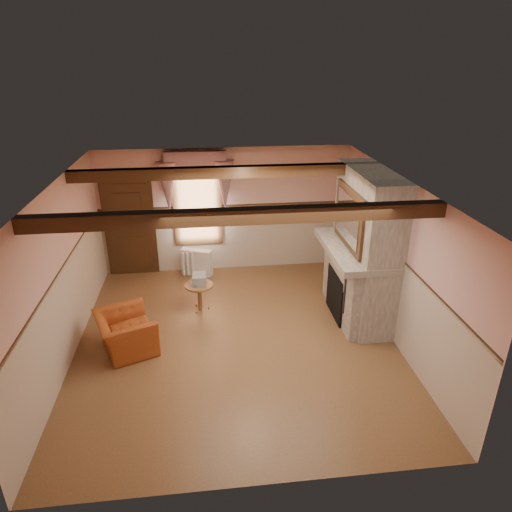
{
  "coord_description": "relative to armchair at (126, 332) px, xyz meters",
  "views": [
    {
      "loc": [
        -0.44,
        -6.74,
        4.61
      ],
      "look_at": [
        0.44,
        0.8,
        1.23
      ],
      "focal_mm": 32.0,
      "sensor_mm": 36.0,
      "label": 1
    }
  ],
  "objects": [
    {
      "name": "mantel",
      "position": [
        4.11,
        0.66,
        1.03
      ],
      "size": [
        1.05,
        2.05,
        0.12
      ],
      "primitive_type": "cube",
      "color": "gray",
      "rests_on": "fireplace"
    },
    {
      "name": "mantel_clock",
      "position": [
        4.11,
        1.47,
        1.19
      ],
      "size": [
        0.14,
        0.24,
        0.2
      ],
      "primitive_type": "cube",
      "color": "black",
      "rests_on": "mantel"
    },
    {
      "name": "wall_front",
      "position": [
        1.86,
        -2.94,
        1.07
      ],
      "size": [
        5.5,
        0.02,
        2.8
      ],
      "primitive_type": "cube",
      "color": "#DBA197",
      "rests_on": "floor"
    },
    {
      "name": "overmantel_mirror",
      "position": [
        3.92,
        0.66,
        1.64
      ],
      "size": [
        0.06,
        1.44,
        1.04
      ],
      "primitive_type": "cube",
      "color": "silver",
      "rests_on": "fireplace"
    },
    {
      "name": "firebox",
      "position": [
        3.86,
        0.66,
        0.12
      ],
      "size": [
        0.2,
        0.95,
        0.9
      ],
      "primitive_type": "cube",
      "color": "black",
      "rests_on": "floor"
    },
    {
      "name": "wall_left",
      "position": [
        -0.89,
        0.06,
        1.07
      ],
      "size": [
        0.02,
        6.0,
        2.8
      ],
      "primitive_type": "cube",
      "color": "#DBA197",
      "rests_on": "floor"
    },
    {
      "name": "window",
      "position": [
        1.26,
        3.03,
        1.32
      ],
      "size": [
        1.06,
        0.08,
        2.02
      ],
      "primitive_type": "cube",
      "color": "white",
      "rests_on": "wall_back"
    },
    {
      "name": "chair_rail",
      "position": [
        1.86,
        0.06,
        1.17
      ],
      "size": [
        5.5,
        6.0,
        0.08
      ],
      "primitive_type": null,
      "color": "black",
      "rests_on": "wainscot"
    },
    {
      "name": "side_table",
      "position": [
        1.24,
        1.18,
        -0.05
      ],
      "size": [
        0.57,
        0.57,
        0.55
      ],
      "primitive_type": "cylinder",
      "rotation": [
        0.0,
        0.0,
        -0.07
      ],
      "color": "brown",
      "rests_on": "floor"
    },
    {
      "name": "wall_right",
      "position": [
        4.61,
        0.06,
        1.07
      ],
      "size": [
        0.02,
        6.0,
        2.8
      ],
      "primitive_type": "cube",
      "color": "#DBA197",
      "rests_on": "floor"
    },
    {
      "name": "candle_red",
      "position": [
        4.11,
        0.14,
        1.17
      ],
      "size": [
        0.06,
        0.06,
        0.16
      ],
      "primitive_type": "cylinder",
      "color": "#B11E15",
      "rests_on": "mantel"
    },
    {
      "name": "floor",
      "position": [
        1.86,
        0.06,
        -0.33
      ],
      "size": [
        5.5,
        6.0,
        0.01
      ],
      "primitive_type": "cube",
      "color": "brown",
      "rests_on": "ground"
    },
    {
      "name": "wall_back",
      "position": [
        1.86,
        3.06,
        1.07
      ],
      "size": [
        5.5,
        0.02,
        2.8
      ],
      "primitive_type": "cube",
      "color": "#DBA197",
      "rests_on": "floor"
    },
    {
      "name": "fireplace",
      "position": [
        4.29,
        0.66,
        1.07
      ],
      "size": [
        0.85,
        2.0,
        2.8
      ],
      "primitive_type": "cube",
      "color": "gray",
      "rests_on": "floor"
    },
    {
      "name": "ceiling_beam_front",
      "position": [
        1.86,
        -1.14,
        2.37
      ],
      "size": [
        5.5,
        0.18,
        0.2
      ],
      "primitive_type": "cube",
      "color": "black",
      "rests_on": "ceiling"
    },
    {
      "name": "ceiling",
      "position": [
        1.86,
        0.06,
        2.47
      ],
      "size": [
        5.5,
        6.0,
        0.01
      ],
      "primitive_type": "cube",
      "color": "silver",
      "rests_on": "wall_back"
    },
    {
      "name": "bowl",
      "position": [
        4.11,
        0.48,
        1.13
      ],
      "size": [
        0.32,
        0.32,
        0.08
      ],
      "primitive_type": "imported",
      "color": "brown",
      "rests_on": "mantel"
    },
    {
      "name": "wainscot",
      "position": [
        1.86,
        0.06,
        0.42
      ],
      "size": [
        5.5,
        6.0,
        1.5
      ],
      "primitive_type": null,
      "color": "#BFAD9A",
      "rests_on": "floor"
    },
    {
      "name": "book_stack",
      "position": [
        1.25,
        1.2,
        0.32
      ],
      "size": [
        0.27,
        0.33,
        0.2
      ],
      "primitive_type": "cube",
      "rotation": [
        0.0,
        0.0,
        -0.04
      ],
      "color": "#B7AD8C",
      "rests_on": "side_table"
    },
    {
      "name": "window_drapes",
      "position": [
        1.26,
        2.94,
        1.92
      ],
      "size": [
        1.3,
        0.14,
        1.4
      ],
      "primitive_type": "cube",
      "color": "gray",
      "rests_on": "wall_back"
    },
    {
      "name": "oil_lamp",
      "position": [
        4.11,
        1.15,
        1.23
      ],
      "size": [
        0.11,
        0.11,
        0.28
      ],
      "primitive_type": "cylinder",
      "color": "gold",
      "rests_on": "mantel"
    },
    {
      "name": "jar_yellow",
      "position": [
        4.11,
        0.16,
        1.15
      ],
      "size": [
        0.06,
        0.06,
        0.12
      ],
      "primitive_type": "cylinder",
      "color": "gold",
      "rests_on": "mantel"
    },
    {
      "name": "ceiling_beam_back",
      "position": [
        1.86,
        1.26,
        2.37
      ],
      "size": [
        5.5,
        0.18,
        0.2
      ],
      "primitive_type": "cube",
      "color": "black",
      "rests_on": "ceiling"
    },
    {
      "name": "armchair",
      "position": [
        0.0,
        0.0,
        0.0
      ],
      "size": [
        1.19,
        1.26,
        0.65
      ],
      "primitive_type": "imported",
      "rotation": [
        0.0,
        0.0,
        1.95
      ],
      "color": "#994219",
      "rests_on": "floor"
    },
    {
      "name": "radiator",
      "position": [
        1.18,
        2.76,
        -0.03
      ],
      "size": [
        0.72,
        0.43,
        0.6
      ],
      "primitive_type": "cube",
      "rotation": [
        0.0,
        0.0,
        -0.38
      ],
      "color": "white",
      "rests_on": "floor"
    },
    {
      "name": "door",
      "position": [
        -0.24,
        3.0,
        0.72
      ],
      "size": [
        1.1,
        0.1,
        2.1
      ],
      "primitive_type": "cube",
      "color": "black",
      "rests_on": "floor"
    }
  ]
}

